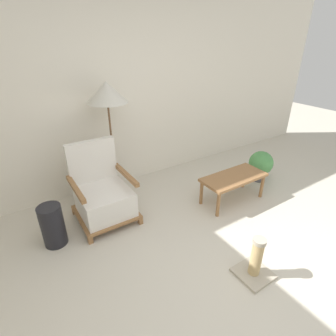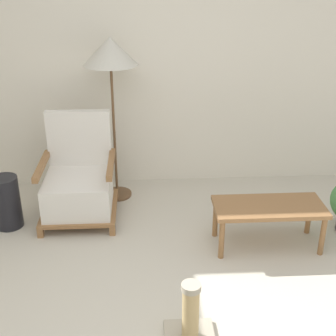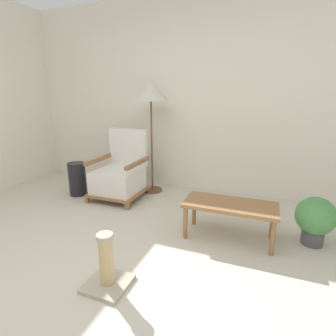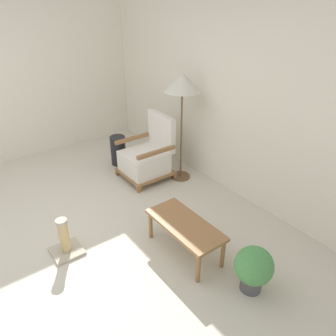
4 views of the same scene
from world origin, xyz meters
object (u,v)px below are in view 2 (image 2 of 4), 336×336
at_px(floor_lamp, 110,57).
at_px(armchair, 79,184).
at_px(vase, 7,202).
at_px(scratching_post, 190,322).
at_px(coffee_table, 269,211).

bearing_deg(floor_lamp, armchair, -129.78).
height_order(floor_lamp, vase, floor_lamp).
xyz_separation_m(armchair, floor_lamp, (0.31, 0.38, 1.05)).
xyz_separation_m(vase, scratching_post, (1.46, -1.45, -0.09)).
bearing_deg(coffee_table, vase, 168.94).
relative_size(coffee_table, scratching_post, 2.06).
bearing_deg(scratching_post, floor_lamp, 105.00).
height_order(armchair, scratching_post, armchair).
height_order(armchair, vase, armchair).
xyz_separation_m(coffee_table, vase, (-2.19, 0.43, -0.09)).
bearing_deg(vase, floor_lamp, 29.55).
bearing_deg(floor_lamp, scratching_post, -75.00).
xyz_separation_m(floor_lamp, vase, (-0.93, -0.53, -1.13)).
distance_m(vase, scratching_post, 2.06).
height_order(vase, scratching_post, vase).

